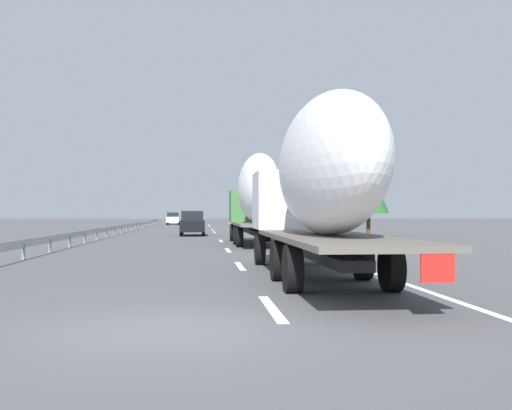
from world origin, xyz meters
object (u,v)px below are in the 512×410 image
at_px(truck_lead, 257,195).
at_px(truck_trailing, 320,180).
at_px(car_black_suv, 192,223).
at_px(road_sign, 274,206).
at_px(car_white_van, 173,218).

relative_size(truck_lead, truck_trailing, 0.88).
bearing_deg(truck_trailing, car_black_suv, 6.61).
distance_m(truck_lead, car_black_suv, 14.39).
relative_size(truck_trailing, car_black_suv, 3.22).
xyz_separation_m(truck_lead, road_sign, (18.15, -3.10, -0.38)).
height_order(truck_lead, car_white_van, truck_lead).
bearing_deg(car_black_suv, truck_lead, -165.21).
relative_size(truck_trailing, road_sign, 4.08).
distance_m(truck_lead, truck_trailing, 17.65).
xyz_separation_m(truck_trailing, road_sign, (35.80, -3.10, -0.29)).
height_order(truck_trailing, road_sign, truck_trailing).
distance_m(truck_lead, car_white_van, 58.06).
height_order(truck_lead, truck_trailing, truck_lead).
bearing_deg(road_sign, truck_lead, 170.31).
relative_size(truck_lead, car_black_suv, 2.84).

